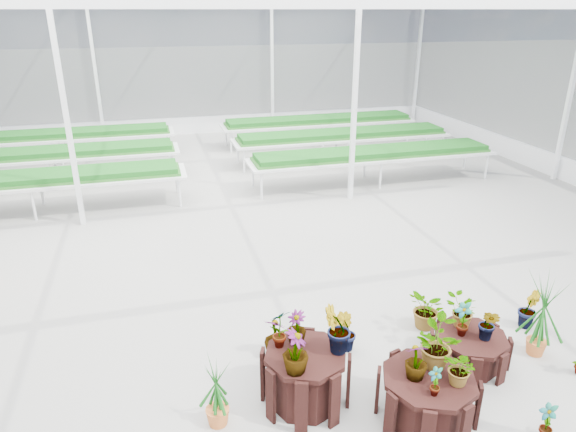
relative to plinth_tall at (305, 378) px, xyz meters
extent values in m
plane|color=gray|center=(0.04, 2.25, -0.33)|extent=(24.00, 24.00, 0.00)
cylinder|color=black|center=(0.00, 0.00, 0.00)|extent=(1.28, 1.28, 0.66)
cylinder|color=black|center=(1.20, -0.60, -0.05)|extent=(1.31, 1.31, 0.56)
cylinder|color=black|center=(2.20, 0.10, -0.12)|extent=(1.20, 1.20, 0.42)
imported|color=#124C14|center=(-0.24, 0.21, 0.58)|extent=(0.30, 0.24, 0.49)
imported|color=#124C14|center=(0.33, -0.07, 0.63)|extent=(0.39, 0.35, 0.59)
imported|color=#124C14|center=(-0.04, 0.22, 0.53)|extent=(0.31, 0.31, 0.40)
imported|color=#124C14|center=(-0.19, -0.26, 0.58)|extent=(0.35, 0.35, 0.50)
imported|color=#124C14|center=(1.04, -0.57, 0.44)|extent=(0.25, 0.25, 0.43)
imported|color=#124C14|center=(1.44, -0.78, 0.42)|extent=(0.42, 0.44, 0.38)
imported|color=#124C14|center=(1.32, -0.43, 0.50)|extent=(0.44, 0.51, 0.56)
imported|color=#124C14|center=(1.10, -0.85, 0.39)|extent=(0.14, 0.19, 0.33)
imported|color=#124C14|center=(2.08, 0.16, 0.32)|extent=(0.16, 0.24, 0.46)
imported|color=#124C14|center=(2.32, -0.02, 0.31)|extent=(0.27, 0.30, 0.44)
imported|color=#124C14|center=(2.17, 0.32, 0.31)|extent=(0.45, 0.41, 0.44)
imported|color=#124C14|center=(2.28, -1.18, -0.12)|extent=(0.22, 0.27, 0.43)
imported|color=#124C14|center=(3.48, 0.62, -0.05)|extent=(0.40, 0.39, 0.57)
imported|color=#124C14|center=(2.08, 0.94, -0.03)|extent=(0.54, 0.60, 0.60)
imported|color=#124C14|center=(0.80, 0.80, -0.07)|extent=(0.37, 0.36, 0.52)
imported|color=#124C14|center=(-0.11, 0.92, -0.06)|extent=(0.43, 0.43, 0.55)
camera|label=1|loc=(-1.42, -4.47, 3.87)|focal=32.00mm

